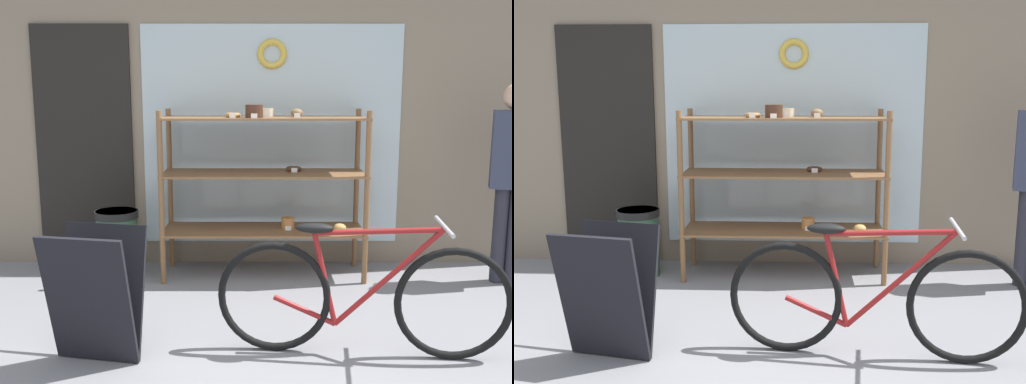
{
  "view_description": "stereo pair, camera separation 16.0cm",
  "coord_description": "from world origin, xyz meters",
  "views": [
    {
      "loc": [
        0.06,
        -2.57,
        1.54
      ],
      "look_at": [
        0.06,
        0.95,
        0.91
      ],
      "focal_mm": 40.0,
      "sensor_mm": 36.0,
      "label": 1
    },
    {
      "loc": [
        0.22,
        -2.56,
        1.54
      ],
      "look_at": [
        0.06,
        0.95,
        0.91
      ],
      "focal_mm": 40.0,
      "sensor_mm": 36.0,
      "label": 2
    }
  ],
  "objects": [
    {
      "name": "pedestrian",
      "position": [
        2.08,
        1.88,
        0.94
      ],
      "size": [
        0.36,
        0.27,
        1.6
      ],
      "rotation": [
        0.0,
        0.0,
        -0.33
      ],
      "color": "#282833",
      "rests_on": "ground_plane"
    },
    {
      "name": "display_case",
      "position": [
        0.14,
        2.08,
        0.85
      ],
      "size": [
        1.67,
        0.52,
        1.43
      ],
      "color": "brown",
      "rests_on": "ground_plane"
    },
    {
      "name": "sandwich_board",
      "position": [
        -0.85,
        0.52,
        0.39
      ],
      "size": [
        0.57,
        0.47,
        0.77
      ],
      "rotation": [
        0.0,
        0.0,
        -0.19
      ],
      "color": "black",
      "rests_on": "ground_plane"
    },
    {
      "name": "storefront_facade",
      "position": [
        -0.04,
        2.48,
        1.77
      ],
      "size": [
        5.54,
        0.13,
        3.65
      ],
      "color": "gray",
      "rests_on": "ground_plane"
    },
    {
      "name": "trash_bin",
      "position": [
        -1.09,
        2.03,
        0.31
      ],
      "size": [
        0.36,
        0.36,
        0.57
      ],
      "color": "#2D5138",
      "rests_on": "ground_plane"
    },
    {
      "name": "bicycle",
      "position": [
        0.67,
        0.59,
        0.36
      ],
      "size": [
        1.7,
        0.46,
        0.8
      ],
      "rotation": [
        0.0,
        0.0,
        -0.11
      ],
      "color": "black",
      "rests_on": "ground_plane"
    }
  ]
}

